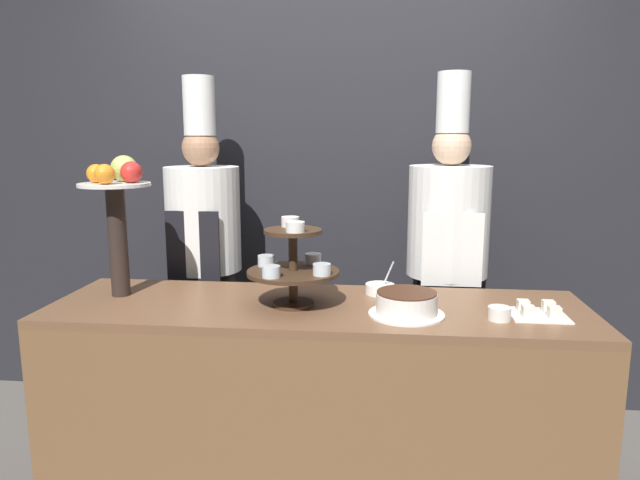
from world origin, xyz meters
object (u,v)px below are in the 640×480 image
(serving_bowl_far, at_px, (380,289))
(chef_left, at_px, (204,248))
(cup_white, at_px, (499,313))
(cake_square_tray, at_px, (538,311))
(fruit_pedestal, at_px, (118,201))
(cake_round, at_px, (407,304))
(tiered_stand, at_px, (293,263))
(chef_center_left, at_px, (447,253))

(serving_bowl_far, height_order, chef_left, chef_left)
(cup_white, height_order, cake_square_tray, same)
(fruit_pedestal, xyz_separation_m, cake_round, (1.21, -0.16, -0.36))
(cake_square_tray, bearing_deg, tiered_stand, 177.96)
(fruit_pedestal, distance_m, chef_left, 0.67)
(cake_round, relative_size, serving_bowl_far, 2.00)
(fruit_pedestal, relative_size, cake_square_tray, 2.83)
(serving_bowl_far, bearing_deg, cake_round, -70.77)
(serving_bowl_far, bearing_deg, chef_left, 154.59)
(cake_square_tray, height_order, serving_bowl_far, serving_bowl_far)
(chef_center_left, bearing_deg, cake_round, -107.67)
(tiered_stand, relative_size, chef_center_left, 0.20)
(cake_square_tray, relative_size, chef_center_left, 0.11)
(chef_left, xyz_separation_m, chef_center_left, (1.26, -0.00, 0.00))
(fruit_pedestal, distance_m, cup_white, 1.61)
(cake_round, distance_m, cake_square_tray, 0.50)
(cup_white, relative_size, cake_square_tray, 0.40)
(serving_bowl_far, bearing_deg, cup_white, -35.36)
(cake_square_tray, bearing_deg, cake_round, -175.13)
(serving_bowl_far, relative_size, chef_left, 0.08)
(tiered_stand, relative_size, cup_white, 4.43)
(cup_white, bearing_deg, fruit_pedestal, 173.17)
(cake_square_tray, bearing_deg, cup_white, -157.36)
(fruit_pedestal, bearing_deg, cake_round, -7.66)
(cup_white, bearing_deg, cake_round, 176.12)
(serving_bowl_far, bearing_deg, cake_square_tray, -22.50)
(fruit_pedestal, bearing_deg, chef_center_left, 21.47)
(cup_white, distance_m, cake_square_tray, 0.17)
(cake_round, bearing_deg, cup_white, -3.88)
(cake_round, height_order, serving_bowl_far, serving_bowl_far)
(tiered_stand, height_order, serving_bowl_far, tiered_stand)
(cake_round, height_order, cake_square_tray, cake_round)
(fruit_pedestal, height_order, cake_round, fruit_pedestal)
(fruit_pedestal, distance_m, chef_center_left, 1.58)
(cup_white, height_order, chef_left, chef_left)
(cup_white, height_order, chef_center_left, chef_center_left)
(cup_white, bearing_deg, tiered_stand, 172.83)
(chef_left, bearing_deg, tiered_stand, -48.76)
(fruit_pedestal, relative_size, serving_bowl_far, 4.09)
(fruit_pedestal, xyz_separation_m, cup_white, (1.55, -0.19, -0.38))
(tiered_stand, relative_size, cake_round, 1.27)
(cup_white, distance_m, serving_bowl_far, 0.55)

